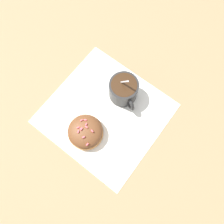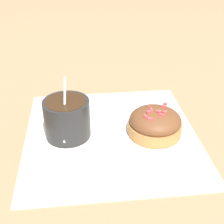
# 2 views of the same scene
# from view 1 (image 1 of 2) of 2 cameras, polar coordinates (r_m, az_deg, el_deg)

# --- Properties ---
(ground_plane) EXTENTS (3.00, 3.00, 0.00)m
(ground_plane) POSITION_cam_1_polar(r_m,az_deg,el_deg) (0.60, -1.79, -0.33)
(ground_plane) COLOR #93704C
(paper_napkin) EXTENTS (0.32, 0.33, 0.00)m
(paper_napkin) POSITION_cam_1_polar(r_m,az_deg,el_deg) (0.60, -1.79, -0.29)
(paper_napkin) COLOR white
(paper_napkin) RESTS_ON ground_plane
(coffee_cup) EXTENTS (0.08, 0.10, 0.11)m
(coffee_cup) POSITION_cam_1_polar(r_m,az_deg,el_deg) (0.59, 2.95, 5.92)
(coffee_cup) COLOR black
(coffee_cup) RESTS_ON paper_napkin
(frosted_pastry) EXTENTS (0.09, 0.09, 0.05)m
(frosted_pastry) POSITION_cam_1_polar(r_m,az_deg,el_deg) (0.57, -6.75, -5.32)
(frosted_pastry) COLOR #B2753D
(frosted_pastry) RESTS_ON paper_napkin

